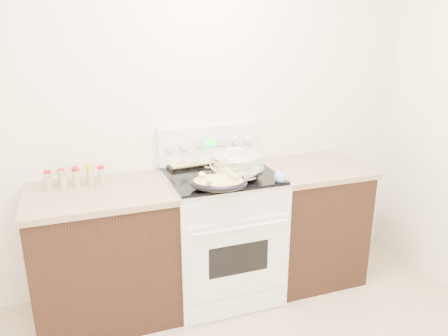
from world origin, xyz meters
name	(u,v)px	position (x,y,z in m)	size (l,w,h in m)	color
room_shell	(264,98)	(0.00, 0.00, 1.70)	(4.10, 3.60, 2.75)	white
counter_left	(105,254)	(-0.48, 1.43, 0.46)	(0.93, 0.67, 0.92)	black
counter_right	(309,221)	(1.08, 1.43, 0.46)	(0.73, 0.67, 0.92)	black
kitchen_range	(221,232)	(0.35, 1.42, 0.49)	(0.78, 0.73, 1.22)	white
mixing_bowl	(237,165)	(0.42, 1.31, 1.03)	(0.46, 0.46, 0.22)	silver
roasting_pan	(219,182)	(0.23, 1.14, 0.99)	(0.43, 0.37, 0.11)	black
baking_sheet	(189,162)	(0.19, 1.70, 0.96)	(0.38, 0.28, 0.06)	black
wooden_spoon	(216,172)	(0.31, 1.43, 0.95)	(0.17, 0.20, 0.04)	tan
blue_ladle	(280,176)	(0.67, 1.15, 0.98)	(0.15, 0.27, 0.11)	#83B1C4
spice_jars	(76,177)	(-0.61, 1.58, 0.98)	(0.39, 0.15, 0.13)	#BFB28C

